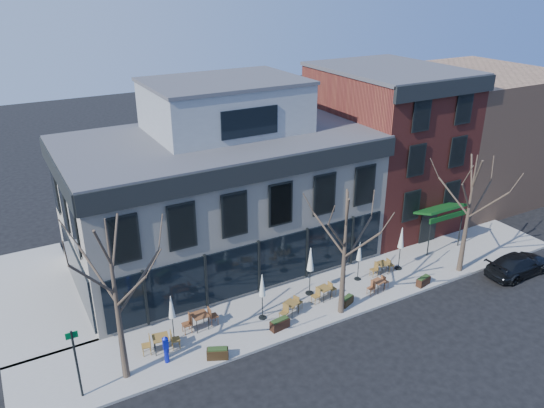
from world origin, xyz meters
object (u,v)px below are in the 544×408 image
parked_sedan (518,264)px  call_box (166,349)px  umbrella_0 (172,309)px  cafe_set_0 (161,342)px

parked_sedan → call_box: 21.68m
parked_sedan → umbrella_0: bearing=78.2°
call_box → umbrella_0: bearing=58.8°
parked_sedan → call_box: call_box is taller
cafe_set_0 → umbrella_0: umbrella_0 is taller
umbrella_0 → parked_sedan: bearing=-10.9°
cafe_set_0 → umbrella_0: 1.62m
umbrella_0 → call_box: bearing=-121.2°
parked_sedan → cafe_set_0: parked_sedan is taller
call_box → umbrella_0: (0.85, 1.41, 1.05)m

